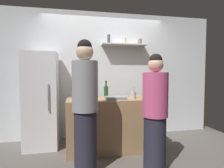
% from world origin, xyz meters
% --- Properties ---
extents(ground_plane, '(5.28, 5.28, 0.00)m').
position_xyz_m(ground_plane, '(0.00, 0.00, 0.00)').
color(ground_plane, '#59544F').
extents(back_wall_assembly, '(4.80, 0.32, 2.60)m').
position_xyz_m(back_wall_assembly, '(0.00, 1.25, 1.30)').
color(back_wall_assembly, white).
rests_on(back_wall_assembly, ground).
extents(refrigerator, '(0.57, 0.62, 1.70)m').
position_xyz_m(refrigerator, '(-1.21, 0.85, 0.85)').
color(refrigerator, white).
rests_on(refrigerator, ground).
extents(counter, '(1.55, 0.68, 0.90)m').
position_xyz_m(counter, '(0.02, 0.51, 0.45)').
color(counter, '#9E7A51').
rests_on(counter, ground).
extents(baking_pan, '(0.34, 0.24, 0.05)m').
position_xyz_m(baking_pan, '(0.05, 0.34, 0.92)').
color(baking_pan, gray).
rests_on(baking_pan, counter).
extents(utensil_holder, '(0.10, 0.10, 0.21)m').
position_xyz_m(utensil_holder, '(0.37, 0.43, 0.96)').
color(utensil_holder, '#B2B2B7').
rests_on(utensil_holder, counter).
extents(wine_bottle_amber_glass, '(0.08, 0.08, 0.29)m').
position_xyz_m(wine_bottle_amber_glass, '(-0.41, 0.39, 1.01)').
color(wine_bottle_amber_glass, '#472814').
rests_on(wine_bottle_amber_glass, counter).
extents(wine_bottle_green_glass, '(0.08, 0.08, 0.30)m').
position_xyz_m(wine_bottle_green_glass, '(-0.05, 0.76, 1.01)').
color(wine_bottle_green_glass, '#19471E').
rests_on(wine_bottle_green_glass, counter).
extents(water_bottle_plastic, '(0.08, 0.08, 0.26)m').
position_xyz_m(water_bottle_plastic, '(-0.51, 0.32, 1.01)').
color(water_bottle_plastic, silver).
rests_on(water_bottle_plastic, counter).
extents(person_grey_hoodie, '(0.34, 0.34, 1.77)m').
position_xyz_m(person_grey_hoodie, '(-0.48, -0.19, 0.89)').
color(person_grey_hoodie, '#262633').
rests_on(person_grey_hoodie, ground).
extents(person_pink_top, '(0.34, 0.34, 1.60)m').
position_xyz_m(person_pink_top, '(0.45, -0.32, 0.78)').
color(person_pink_top, '#262633').
rests_on(person_pink_top, ground).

